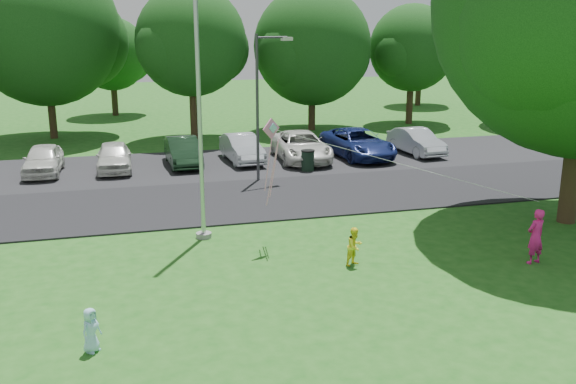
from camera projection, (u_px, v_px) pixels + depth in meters
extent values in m
plane|color=#1D5917|center=(363.00, 286.00, 16.84)|extent=(120.00, 120.00, 0.00)
cube|color=black|center=(279.00, 197.00, 25.23)|extent=(60.00, 6.00, 0.06)
cube|color=black|center=(246.00, 163.00, 31.29)|extent=(42.00, 7.00, 0.06)
cylinder|color=#B7BABF|center=(198.00, 81.00, 19.33)|extent=(0.14, 0.14, 10.00)
cylinder|color=gray|center=(204.00, 235.00, 20.61)|extent=(0.50, 0.50, 0.16)
cylinder|color=#3F3F44|center=(257.00, 110.00, 27.03)|extent=(0.12, 0.12, 6.23)
cylinder|color=#3F3F44|center=(272.00, 37.00, 26.62)|extent=(1.42, 0.48, 0.09)
cube|color=silver|center=(287.00, 39.00, 27.00)|extent=(0.51, 0.35, 0.15)
cylinder|color=black|center=(308.00, 162.00, 29.44)|extent=(0.60, 0.60, 0.96)
cylinder|color=black|center=(308.00, 151.00, 29.31)|extent=(0.64, 0.64, 0.05)
cylinder|color=#332316|center=(572.00, 168.00, 21.74)|extent=(0.62, 0.62, 3.82)
sphere|color=#0F3810|center=(562.00, 18.00, 18.79)|extent=(6.02, 6.02, 6.02)
sphere|color=#0F3810|center=(546.00, 32.00, 19.06)|extent=(5.22, 5.22, 5.22)
cylinder|color=#332316|center=(52.00, 111.00, 37.55)|extent=(0.44, 0.44, 3.19)
sphere|color=#0F3810|center=(44.00, 31.00, 36.37)|extent=(8.50, 8.50, 8.50)
sphere|color=#0F3810|center=(81.00, 42.00, 37.81)|extent=(5.53, 5.53, 5.53)
sphere|color=#0F3810|center=(10.00, 39.00, 35.06)|extent=(5.10, 5.10, 5.10)
cylinder|color=#332316|center=(194.00, 110.00, 37.36)|extent=(0.44, 0.44, 3.43)
sphere|color=#0F3810|center=(191.00, 41.00, 36.35)|extent=(6.27, 6.27, 6.27)
sphere|color=#0F3810|center=(214.00, 49.00, 37.41)|extent=(4.07, 4.07, 4.07)
sphere|color=#0F3810|center=(170.00, 47.00, 35.38)|extent=(3.76, 3.76, 3.76)
cylinder|color=#332316|center=(312.00, 109.00, 40.55)|extent=(0.44, 0.44, 2.66)
sphere|color=#0F3810|center=(312.00, 46.00, 39.54)|extent=(7.27, 7.27, 7.27)
sphere|color=#0F3810|center=(333.00, 54.00, 40.77)|extent=(4.72, 4.72, 4.72)
sphere|color=#0F3810|center=(294.00, 53.00, 38.42)|extent=(4.36, 4.36, 4.36)
cylinder|color=#332316|center=(410.00, 101.00, 42.95)|extent=(0.44, 0.44, 3.02)
sphere|color=#0F3810|center=(412.00, 48.00, 42.05)|extent=(5.67, 5.67, 5.67)
sphere|color=#0F3810|center=(426.00, 54.00, 43.01)|extent=(3.68, 3.68, 3.68)
sphere|color=#0F3810|center=(401.00, 53.00, 41.18)|extent=(3.40, 3.40, 3.40)
cylinder|color=#332316|center=(548.00, 99.00, 42.65)|extent=(0.44, 0.44, 3.42)
sphere|color=#0F3810|center=(556.00, 24.00, 41.41)|extent=(8.77, 8.77, 8.77)
sphere|color=#0F3810|center=(572.00, 34.00, 42.89)|extent=(5.70, 5.70, 5.70)
sphere|color=#0F3810|center=(543.00, 32.00, 40.06)|extent=(5.26, 5.26, 5.26)
cylinder|color=#332316|center=(115.00, 98.00, 46.71)|extent=(0.44, 0.44, 2.60)
sphere|color=#0F3810|center=(111.00, 54.00, 45.90)|extent=(5.20, 5.20, 5.20)
sphere|color=#0F3810|center=(128.00, 59.00, 46.78)|extent=(3.38, 3.38, 3.38)
sphere|color=#0F3810|center=(96.00, 58.00, 45.10)|extent=(3.12, 3.12, 3.12)
cylinder|color=#332316|center=(418.00, 89.00, 52.26)|extent=(0.44, 0.44, 2.60)
sphere|color=#0F3810|center=(420.00, 50.00, 51.45)|extent=(5.20, 5.20, 5.20)
sphere|color=#0F3810|center=(430.00, 55.00, 52.33)|extent=(3.38, 3.38, 3.38)
sphere|color=#0F3810|center=(412.00, 54.00, 50.65)|extent=(3.12, 3.12, 3.12)
imported|color=silver|center=(43.00, 160.00, 28.73)|extent=(1.69, 3.91, 1.31)
imported|color=silver|center=(114.00, 157.00, 29.38)|extent=(1.58, 3.84, 1.30)
imported|color=black|center=(183.00, 152.00, 30.44)|extent=(1.51, 4.06, 1.33)
imported|color=#B2B7BF|center=(242.00, 148.00, 31.27)|extent=(1.66, 4.09, 1.32)
imported|color=silver|center=(301.00, 146.00, 31.59)|extent=(2.58, 5.14, 1.39)
imported|color=navy|center=(358.00, 143.00, 32.29)|extent=(2.82, 5.30, 1.42)
imported|color=#B2B7BF|center=(416.00, 141.00, 33.08)|extent=(1.73, 4.06, 1.30)
imported|color=#E31E81|center=(536.00, 236.00, 18.26)|extent=(0.66, 0.51, 1.62)
imported|color=yellow|center=(355.00, 246.00, 18.18)|extent=(0.68, 0.63, 1.12)
imported|color=#A3DEFA|center=(91.00, 330.00, 13.42)|extent=(0.55, 0.56, 0.98)
cube|color=pink|center=(271.00, 129.00, 19.04)|extent=(0.58, 0.32, 0.63)
cube|color=#8CC6E5|center=(273.00, 128.00, 19.02)|extent=(0.28, 0.17, 0.30)
cylinder|color=white|center=(401.00, 164.00, 18.52)|extent=(6.90, 3.50, 1.82)
cylinder|color=pink|center=(268.00, 165.00, 19.30)|extent=(0.21, 0.27, 1.68)
cylinder|color=pink|center=(274.00, 168.00, 19.43)|extent=(0.23, 0.44, 1.92)
cylinder|color=pink|center=(272.00, 174.00, 19.32)|extent=(0.25, 0.64, 2.14)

